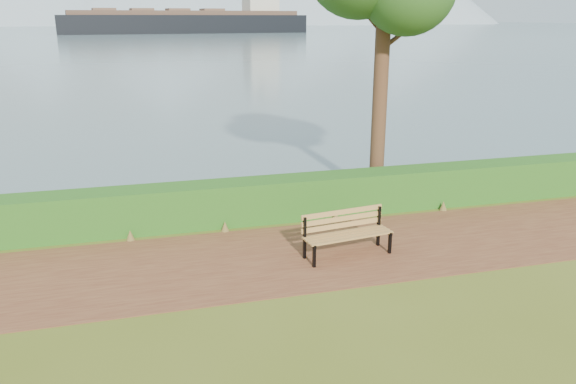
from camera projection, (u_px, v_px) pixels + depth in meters
name	position (u px, v px, depth m)	size (l,w,h in m)	color
ground	(295.00, 262.00, 11.29)	(140.00, 140.00, 0.00)	#505D1A
path	(291.00, 256.00, 11.57)	(40.00, 3.40, 0.01)	#592D1E
hedge	(266.00, 200.00, 13.54)	(32.00, 0.85, 1.00)	#204F16
water	(136.00, 28.00, 250.81)	(700.00, 510.00, 0.00)	#415E69
bench	(346.00, 230.00, 11.49)	(1.92, 0.80, 0.93)	black
cargo_ship	(195.00, 22.00, 170.60)	(74.87, 19.87, 22.47)	black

